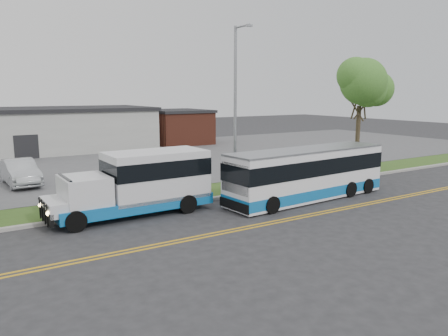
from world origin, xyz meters
TOP-DOWN VIEW (x-y plane):
  - ground at (0.00, 0.00)m, footprint 140.00×140.00m
  - lane_line_north at (0.00, -3.85)m, footprint 70.00×0.12m
  - lane_line_south at (0.00, -4.15)m, footprint 70.00×0.12m
  - curb at (0.00, 1.10)m, footprint 80.00×0.30m
  - verge at (0.00, 2.90)m, footprint 80.00×3.30m
  - parking_lot at (0.00, 17.00)m, footprint 80.00×25.00m
  - commercial_building at (-6.00, 27.00)m, footprint 25.40×10.40m
  - brick_wing at (10.50, 26.00)m, footprint 6.30×7.30m
  - tree_east at (14.00, 3.00)m, footprint 5.20×5.20m
  - streetlight_near at (3.00, 2.73)m, footprint 0.35×1.53m
  - shuttle_bus at (-3.86, 0.61)m, footprint 7.90×2.78m
  - transit_bus at (4.92, -1.48)m, footprint 10.23×2.98m
  - pedestrian at (-5.88, 1.90)m, footprint 0.68×0.61m
  - parked_car_a at (-8.00, 10.56)m, footprint 2.02×4.98m
  - grocery_bag_left at (-6.18, 1.65)m, footprint 0.32×0.32m
  - grocery_bag_right at (-5.58, 2.15)m, footprint 0.32×0.32m

SIDE VIEW (x-z plane):
  - ground at x=0.00m, z-range 0.00..0.00m
  - lane_line_north at x=0.00m, z-range 0.00..0.01m
  - lane_line_south at x=0.00m, z-range 0.00..0.01m
  - verge at x=0.00m, z-range 0.00..0.10m
  - parking_lot at x=0.00m, z-range 0.00..0.10m
  - curb at x=0.00m, z-range 0.00..0.15m
  - grocery_bag_left at x=-6.18m, z-range 0.10..0.42m
  - grocery_bag_right at x=-5.58m, z-range 0.10..0.42m
  - pedestrian at x=-5.88m, z-range 0.10..1.67m
  - parked_car_a at x=-8.00m, z-range 0.10..1.71m
  - transit_bus at x=4.92m, z-range 0.02..2.82m
  - shuttle_bus at x=-3.86m, z-range 0.10..3.11m
  - brick_wing at x=10.50m, z-range 0.01..3.91m
  - commercial_building at x=-6.00m, z-range 0.01..4.36m
  - streetlight_near at x=3.00m, z-range 0.48..9.98m
  - tree_east at x=14.00m, z-range 2.04..10.37m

